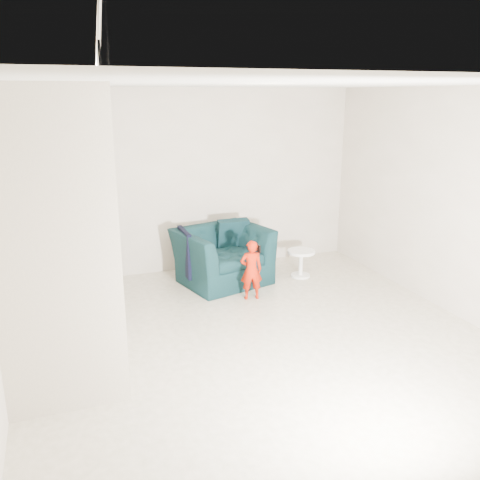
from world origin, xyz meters
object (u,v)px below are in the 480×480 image
(toddler, at_px, (251,270))
(side_table, at_px, (301,259))
(staircase, at_px, (59,268))
(armchair, at_px, (222,256))

(toddler, distance_m, side_table, 1.14)
(toddler, relative_size, staircase, 0.22)
(armchair, bearing_deg, toddler, -92.66)
(armchair, bearing_deg, staircase, -160.82)
(staircase, bearing_deg, toddler, 17.56)
(side_table, relative_size, staircase, 0.11)
(staircase, bearing_deg, armchair, 33.99)
(armchair, distance_m, side_table, 1.17)
(toddler, xyz_separation_m, staircase, (-2.34, -0.74, 0.55))
(armchair, height_order, toddler, toddler)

